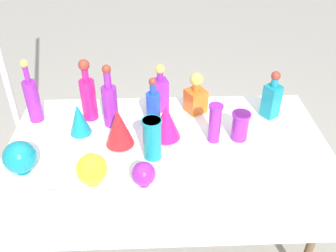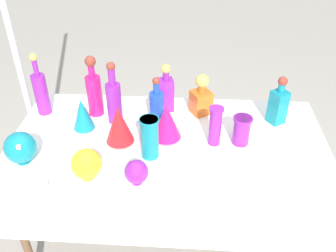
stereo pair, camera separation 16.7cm
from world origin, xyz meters
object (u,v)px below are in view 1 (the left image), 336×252
at_px(square_decanter_0, 160,92).
at_px(round_bowl_0, 20,157).
at_px(round_bowl_2, 92,169).
at_px(slender_vase_1, 215,122).
at_px(square_decanter_1, 196,96).
at_px(square_decanter_2, 272,98).
at_px(fluted_vase_0, 79,119).
at_px(cardboard_box_behind_right, 215,127).
at_px(tall_bottle_3, 153,106).
at_px(fluted_vase_2, 166,122).
at_px(tall_bottle_2, 32,98).
at_px(slender_vase_2, 240,125).
at_px(tall_bottle_0, 110,102).
at_px(tall_bottle_1, 88,95).
at_px(canopy_pole, 6,80).
at_px(slender_vase_0, 152,138).
at_px(fluted_vase_1, 119,127).
at_px(cardboard_box_behind_left, 168,129).

bearing_deg(square_decanter_0, round_bowl_0, -141.87).
bearing_deg(round_bowl_2, slender_vase_1, 26.69).
distance_m(square_decanter_1, round_bowl_0, 1.02).
bearing_deg(round_bowl_0, square_decanter_2, 18.34).
height_order(fluted_vase_0, cardboard_box_behind_right, fluted_vase_0).
height_order(tall_bottle_3, fluted_vase_2, tall_bottle_3).
xyz_separation_m(square_decanter_0, fluted_vase_0, (-0.44, -0.24, -0.02)).
bearing_deg(slender_vase_1, tall_bottle_2, 166.78).
height_order(square_decanter_2, cardboard_box_behind_right, square_decanter_2).
bearing_deg(square_decanter_1, slender_vase_2, -53.59).
distance_m(square_decanter_0, cardboard_box_behind_right, 1.11).
bearing_deg(square_decanter_2, tall_bottle_0, -176.82).
distance_m(slender_vase_2, fluted_vase_0, 0.87).
distance_m(tall_bottle_1, tall_bottle_2, 0.31).
bearing_deg(cardboard_box_behind_right, tall_bottle_2, -147.61).
distance_m(slender_vase_2, canopy_pole, 1.50).
bearing_deg(fluted_vase_0, cardboard_box_behind_right, 44.87).
distance_m(square_decanter_0, fluted_vase_2, 0.29).
xyz_separation_m(tall_bottle_2, fluted_vase_2, (0.75, -0.21, -0.04)).
distance_m(tall_bottle_0, slender_vase_0, 0.38).
distance_m(tall_bottle_0, fluted_vase_1, 0.21).
bearing_deg(slender_vase_0, tall_bottle_0, 127.71).
xyz_separation_m(tall_bottle_3, fluted_vase_2, (0.07, -0.15, -0.00)).
xyz_separation_m(tall_bottle_0, slender_vase_1, (0.56, -0.17, -0.03)).
bearing_deg(slender_vase_1, tall_bottle_3, 150.99).
bearing_deg(slender_vase_2, slender_vase_1, -175.98).
relative_size(slender_vase_2, fluted_vase_0, 0.84).
distance_m(square_decanter_2, fluted_vase_0, 1.09).
height_order(square_decanter_2, round_bowl_0, square_decanter_2).
distance_m(tall_bottle_3, round_bowl_0, 0.75).
distance_m(square_decanter_0, cardboard_box_behind_left, 0.98).
bearing_deg(square_decanter_0, tall_bottle_1, -169.68).
bearing_deg(round_bowl_2, tall_bottle_0, 84.40).
relative_size(tall_bottle_0, square_decanter_2, 1.28).
relative_size(tall_bottle_2, round_bowl_2, 2.47).
bearing_deg(fluted_vase_1, square_decanter_2, 16.09).
bearing_deg(square_decanter_0, slender_vase_0, -96.38).
relative_size(square_decanter_1, cardboard_box_behind_right, 0.41).
height_order(tall_bottle_1, slender_vase_0, tall_bottle_1).
distance_m(square_decanter_0, round_bowl_2, 0.71).
relative_size(square_decanter_0, cardboard_box_behind_right, 0.49).
height_order(tall_bottle_3, fluted_vase_0, tall_bottle_3).
height_order(square_decanter_1, slender_vase_0, square_decanter_1).
height_order(slender_vase_1, slender_vase_2, slender_vase_1).
bearing_deg(square_decanter_1, square_decanter_0, 173.24).
distance_m(tall_bottle_3, fluted_vase_0, 0.41).
bearing_deg(cardboard_box_behind_right, square_decanter_2, -77.83).
bearing_deg(square_decanter_2, round_bowl_2, -151.37).
bearing_deg(tall_bottle_1, square_decanter_2, -1.14).
bearing_deg(slender_vase_2, fluted_vase_2, 177.59).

